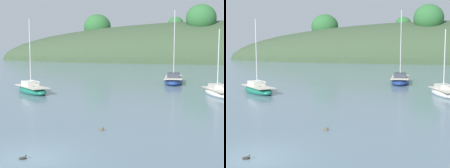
% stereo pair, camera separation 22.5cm
% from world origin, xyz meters
% --- Properties ---
extents(ground_plane, '(400.00, 400.00, 0.00)m').
position_xyz_m(ground_plane, '(0.00, 0.00, 0.00)').
color(ground_plane, slate).
extents(sailboat_blue_center, '(2.51, 7.19, 9.88)m').
position_xyz_m(sailboat_blue_center, '(6.00, 32.21, 0.43)').
color(sailboat_blue_center, navy).
rests_on(sailboat_blue_center, ground).
extents(sailboat_navy_dinghy, '(5.78, 5.75, 8.14)m').
position_xyz_m(sailboat_navy_dinghy, '(-8.93, 20.30, 0.37)').
color(sailboat_navy_dinghy, '#196B56').
rests_on(sailboat_navy_dinghy, ground).
extents(sailboat_white_near, '(3.40, 5.82, 6.99)m').
position_xyz_m(sailboat_white_near, '(10.72, 22.10, 0.35)').
color(sailboat_white_near, white).
rests_on(sailboat_white_near, ground).
extents(duck_lone_left, '(0.42, 0.26, 0.24)m').
position_xyz_m(duck_lone_left, '(2.11, 5.78, 0.05)').
color(duck_lone_left, brown).
rests_on(duck_lone_left, ground).
extents(duck_lone_right, '(0.40, 0.33, 0.24)m').
position_xyz_m(duck_lone_right, '(-0.28, -0.23, 0.05)').
color(duck_lone_right, '#2D2823').
rests_on(duck_lone_right, ground).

